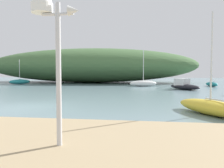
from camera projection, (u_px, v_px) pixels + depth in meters
The scene contains 8 objects.
ground_plane at pixel (29, 107), 12.00m from camera, with size 120.00×120.00×0.00m, color gray.
distant_hill at pixel (89, 66), 39.97m from camera, with size 38.43×14.78×6.05m, color #476B3D.
mast_structure at pixel (48, 21), 5.02m from camera, with size 1.11×0.49×3.51m.
sailboat_west_reach at pixel (212, 84), 28.57m from camera, with size 1.35×2.79×3.31m.
motorboat_far_left at pixel (184, 86), 23.66m from camera, with size 3.45×3.82×1.19m.
sailboat_inner_mooring at pixel (20, 82), 34.19m from camera, with size 3.10×2.91×3.80m.
sailboat_off_point at pixel (210, 107), 9.87m from camera, with size 2.89×3.96×4.57m.
sailboat_centre_water at pixel (143, 83), 28.83m from camera, with size 3.80×2.15×4.72m.
Camera 1 is at (6.12, -11.17, 1.92)m, focal length 35.32 mm.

